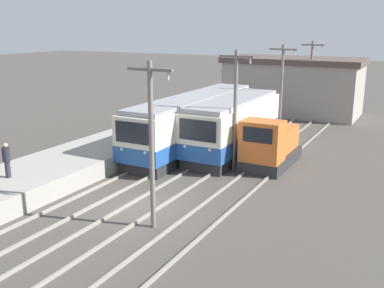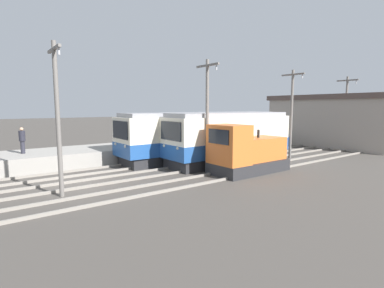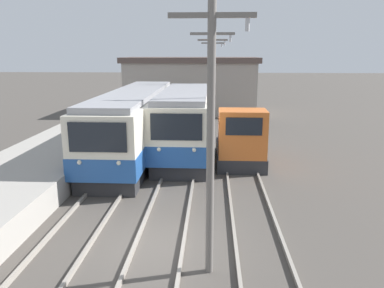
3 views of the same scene
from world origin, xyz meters
name	(u,v)px [view 3 (image 3 of 3)]	position (x,y,z in m)	size (l,w,h in m)	color
ground_plane	(153,245)	(0.00, 0.00, 0.00)	(200.00, 200.00, 0.00)	#47423D
track_left	(69,240)	(-2.60, 0.00, 0.07)	(1.54, 60.00, 0.14)	gray
track_center	(160,243)	(0.20, 0.00, 0.07)	(1.54, 60.00, 0.14)	gray
track_right	(260,245)	(3.20, 0.00, 0.07)	(1.54, 60.00, 0.14)	gray
commuter_train_left	(136,125)	(-2.60, 10.46, 1.68)	(2.84, 14.21, 3.60)	#28282B
commuter_train_center	(185,125)	(0.20, 10.54, 1.68)	(2.84, 10.16, 3.62)	#28282B
shunting_locomotive	(240,140)	(3.20, 9.04, 1.21)	(2.40, 5.12, 3.00)	#28282B
catenary_mast_near	(211,134)	(1.71, -1.31, 3.73)	(2.00, 0.20, 6.83)	slate
catenary_mast_mid	(212,95)	(1.71, 7.18, 3.73)	(2.00, 0.20, 6.83)	slate
catenary_mast_far	(212,82)	(1.71, 15.68, 3.73)	(2.00, 0.20, 6.83)	slate
catenary_mast_distant	(212,74)	(1.71, 24.17, 3.73)	(2.00, 0.20, 6.83)	slate
station_building	(191,85)	(-0.32, 26.00, 2.64)	(12.60, 6.30, 5.23)	gray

